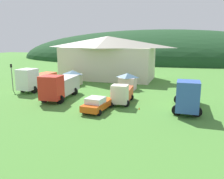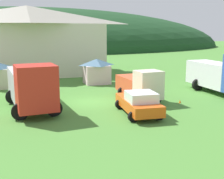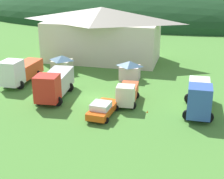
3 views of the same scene
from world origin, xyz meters
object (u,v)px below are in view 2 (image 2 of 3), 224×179
at_px(crane_truck_red, 31,85).
at_px(traffic_cone_near_pickup, 180,103).
at_px(depot_building, 28,39).
at_px(play_shed_pink, 97,71).
at_px(light_truck_cream, 140,85).
at_px(service_pickup_orange, 139,103).

xyz_separation_m(crane_truck_red, traffic_cone_near_pickup, (11.29, -1.69, -1.79)).
distance_m(depot_building, play_shed_pink, 11.66).
bearing_deg(light_truck_cream, traffic_cone_near_pickup, 49.07).
height_order(depot_building, traffic_cone_near_pickup, depot_building).
distance_m(play_shed_pink, light_truck_cream, 8.59).
height_order(depot_building, service_pickup_orange, depot_building).
bearing_deg(play_shed_pink, depot_building, 125.06).
bearing_deg(traffic_cone_near_pickup, play_shed_pink, 110.85).
distance_m(depot_building, crane_truck_red, 18.20).
height_order(light_truck_cream, traffic_cone_near_pickup, light_truck_cream).
bearing_deg(traffic_cone_near_pickup, crane_truck_red, 171.51).
xyz_separation_m(service_pickup_orange, traffic_cone_near_pickup, (4.41, 2.01, -0.83)).
bearing_deg(crane_truck_red, light_truck_cream, 86.82).
height_order(crane_truck_red, service_pickup_orange, crane_truck_red).
height_order(service_pickup_orange, traffic_cone_near_pickup, service_pickup_orange).
relative_size(depot_building, crane_truck_red, 2.43).
distance_m(service_pickup_orange, traffic_cone_near_pickup, 4.92).
height_order(crane_truck_red, light_truck_cream, crane_truck_red).
xyz_separation_m(depot_building, light_truck_cream, (7.84, -17.68, -3.19)).
bearing_deg(depot_building, traffic_cone_near_pickup, -62.03).
distance_m(light_truck_cream, service_pickup_orange, 4.41).
height_order(play_shed_pink, service_pickup_orange, play_shed_pink).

